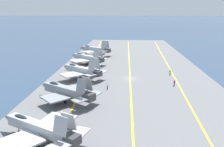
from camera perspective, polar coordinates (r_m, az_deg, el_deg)
The scene contains 13 objects.
ground_plane at distance 70.33m, azimuth 4.37°, elevation -1.57°, with size 2000.00×2000.00×0.00m, color #2D425B.
carrier_deck at distance 70.27m, azimuth 4.37°, elevation -1.41°, with size 191.08×48.36×0.40m, color slate.
deck_stripe_foul_line at distance 71.71m, azimuth 15.06°, elevation -1.39°, with size 171.97×0.36×0.01m, color yellow.
deck_stripe_centerline at distance 70.21m, azimuth 4.38°, elevation -1.25°, with size 171.97×0.36×0.01m, color yellow.
deck_stripe_edge_line at distance 71.22m, azimuth -6.39°, elevation -1.07°, with size 171.97×0.36×0.01m, color yellow.
parked_jet_nearest at distance 38.30m, azimuth -17.22°, elevation -12.42°, with size 13.88×15.68×5.79m.
parked_jet_second at distance 53.32m, azimuth -10.98°, elevation -4.09°, with size 12.80×15.60×6.22m.
parked_jet_third at distance 70.68m, azimuth -7.36°, elevation 0.84°, with size 13.75×14.94×6.71m.
parked_jet_fourth at distance 89.25m, azimuth -5.99°, elevation 3.83°, with size 14.12×15.54×6.60m.
parked_jet_fifth at distance 106.82m, azimuth -4.18°, elevation 5.86°, with size 14.00×16.36×6.91m.
crew_green_vest at distance 75.93m, azimuth 13.80°, elevation 0.35°, with size 0.46×0.45×1.77m.
crew_white_vest at distance 60.42m, azimuth -1.12°, elevation -2.92°, with size 0.46×0.41×1.80m.
crew_purple_vest at distance 65.26m, azimuth 14.78°, elevation -2.08°, with size 0.45×0.45×1.77m.
Camera 1 is at (-67.45, 1.31, 19.86)m, focal length 38.00 mm.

